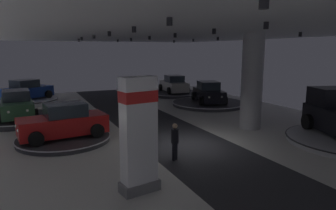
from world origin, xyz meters
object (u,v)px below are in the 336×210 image
at_px(column_right, 252,82).
at_px(display_platform_deep_left, 28,101).
at_px(display_platform_deep_right, 174,93).
at_px(display_platform_far_right, 208,103).
at_px(visitor_walking_near, 175,139).
at_px(display_car_far_left, 17,105).
at_px(brand_sign_pylon, 139,134).
at_px(visitor_walking_far, 126,95).
at_px(display_platform_far_left, 18,119).
at_px(display_car_deep_right, 174,85).
at_px(display_car_deep_left, 26,91).
at_px(display_platform_mid_left, 64,139).
at_px(display_car_far_right, 209,93).
at_px(display_car_mid_left, 64,122).

distance_m(column_right, display_platform_deep_left, 19.26).
distance_m(column_right, display_platform_deep_right, 14.36).
relative_size(display_platform_far_right, visitor_walking_near, 3.83).
xyz_separation_m(display_car_far_left, display_platform_deep_right, (14.28, 6.53, -0.93)).
distance_m(brand_sign_pylon, display_platform_far_right, 16.54).
bearing_deg(display_car_far_left, visitor_walking_far, 19.58).
bearing_deg(display_platform_far_left, visitor_walking_near, -59.36).
relative_size(display_car_deep_right, display_car_deep_left, 0.98).
bearing_deg(display_platform_far_right, display_car_deep_left, 152.24).
bearing_deg(visitor_walking_far, column_right, -66.69).
distance_m(column_right, display_platform_mid_left, 10.81).
height_order(column_right, display_platform_far_left, column_right).
relative_size(display_platform_mid_left, display_car_far_right, 1.02).
distance_m(display_platform_far_left, display_platform_deep_right, 15.71).
xyz_separation_m(display_car_far_left, display_platform_deep_left, (0.59, 7.36, -0.92)).
height_order(display_platform_mid_left, display_platform_deep_right, display_platform_deep_right).
height_order(display_car_mid_left, display_car_deep_right, display_car_deep_right).
bearing_deg(display_car_mid_left, brand_sign_pylon, -76.61).
distance_m(brand_sign_pylon, display_platform_mid_left, 7.26).
distance_m(display_platform_far_left, display_platform_mid_left, 6.14).
height_order(brand_sign_pylon, display_platform_deep_right, brand_sign_pylon).
xyz_separation_m(display_car_deep_left, visitor_walking_far, (7.54, -4.46, -0.22)).
distance_m(display_platform_mid_left, display_car_deep_left, 13.23).
xyz_separation_m(column_right, display_car_far_left, (-12.58, 7.50, -1.63)).
bearing_deg(display_platform_far_right, display_car_far_left, -179.79).
xyz_separation_m(display_platform_mid_left, display_car_far_right, (12.18, 5.83, 0.91)).
bearing_deg(display_platform_far_right, column_right, -103.63).
height_order(display_platform_deep_left, display_car_deep_left, display_car_deep_left).
xyz_separation_m(display_car_far_left, display_platform_far_right, (14.41, 0.05, -0.95)).
relative_size(column_right, display_platform_far_left, 1.09).
relative_size(display_car_far_left, display_platform_deep_left, 0.86).
xyz_separation_m(display_platform_far_left, display_platform_far_right, (14.41, 0.08, -0.03)).
height_order(column_right, display_platform_deep_right, column_right).
bearing_deg(display_platform_deep_right, display_car_far_left, -155.43).
xyz_separation_m(display_platform_far_left, visitor_walking_far, (8.10, 2.91, 0.71)).
bearing_deg(display_car_deep_left, display_car_far_left, -94.41).
xyz_separation_m(display_platform_far_left, display_car_far_left, (-0.00, 0.03, 0.92)).
distance_m(display_platform_mid_left, display_platform_far_right, 13.49).
height_order(display_car_far_left, display_platform_deep_right, display_car_far_left).
distance_m(display_car_far_left, display_car_far_right, 14.42).
height_order(brand_sign_pylon, display_platform_mid_left, brand_sign_pylon).
height_order(display_car_mid_left, display_platform_far_right, display_car_mid_left).
distance_m(display_platform_mid_left, visitor_walking_near, 6.22).
bearing_deg(visitor_walking_near, display_platform_deep_left, 107.43).
bearing_deg(display_car_deep_right, brand_sign_pylon, -118.56).
bearing_deg(display_car_deep_right, display_car_deep_left, 176.50).
bearing_deg(display_car_far_left, display_car_deep_left, 85.59).
bearing_deg(visitor_walking_far, display_car_deep_left, 149.40).
height_order(display_car_deep_left, display_car_far_right, display_car_deep_left).
xyz_separation_m(display_car_far_left, display_car_mid_left, (2.26, -5.75, -0.10)).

